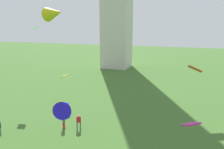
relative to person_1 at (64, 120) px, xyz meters
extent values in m
cylinder|color=#51754C|center=(-5.34, -3.51, -0.55)|extent=(0.15, 0.15, 0.83)
cylinder|color=red|center=(0.14, -0.13, -0.55)|extent=(0.15, 0.15, 0.81)
cylinder|color=red|center=(-0.14, 0.13, -0.55)|extent=(0.15, 0.15, 0.81)
cube|color=#51754C|center=(0.00, 0.00, 0.18)|extent=(0.50, 0.48, 0.64)
sphere|color=beige|center=(0.00, 0.00, 0.62)|extent=(0.24, 0.24, 0.24)
cylinder|color=#51754C|center=(1.72, 0.58, -0.56)|extent=(0.15, 0.15, 0.81)
cylinder|color=#51754C|center=(1.48, 0.29, -0.56)|extent=(0.15, 0.15, 0.81)
cube|color=red|center=(1.60, 0.44, 0.16)|extent=(0.47, 0.50, 0.64)
sphere|color=beige|center=(1.60, 0.44, 0.60)|extent=(0.23, 0.23, 0.23)
cube|color=#B61387|center=(12.85, -6.13, 4.27)|extent=(1.24, 1.44, 0.65)
cube|color=#CD4A13|center=(13.11, 9.06, 4.91)|extent=(1.79, 1.18, 1.10)
cube|color=#4DDE2B|center=(-9.63, 8.68, 9.70)|extent=(1.44, 1.57, 0.41)
cone|color=#2014D5|center=(3.52, -5.19, 3.88)|extent=(1.98, 2.37, 1.47)
cube|color=gold|center=(-3.65, 6.75, 3.29)|extent=(1.50, 1.29, 0.60)
cone|color=gold|center=(-0.21, -0.37, 11.24)|extent=(2.37, 1.85, 1.60)
camera|label=1|loc=(12.61, -19.72, 10.18)|focal=36.14mm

